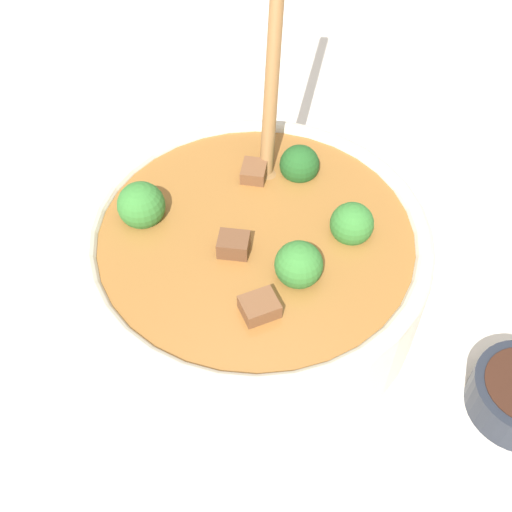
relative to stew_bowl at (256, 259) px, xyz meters
name	(u,v)px	position (x,y,z in m)	size (l,w,h in m)	color
ground_plane	(256,298)	(0.00, 0.00, -0.05)	(4.00, 4.00, 0.00)	silver
stew_bowl	(256,259)	(0.00, 0.00, 0.00)	(0.28, 0.29, 0.30)	beige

